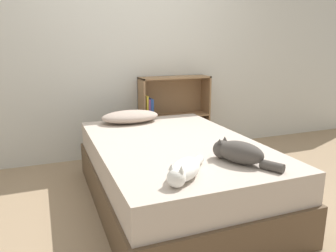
% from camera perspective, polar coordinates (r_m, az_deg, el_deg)
% --- Properties ---
extents(ground_plane, '(8.00, 8.00, 0.00)m').
position_cam_1_polar(ground_plane, '(2.95, 1.10, -12.96)').
color(ground_plane, '#997F60').
extents(wall_back, '(8.00, 0.06, 2.50)m').
position_cam_1_polar(wall_back, '(3.98, -6.84, 12.67)').
color(wall_back, silver).
rests_on(wall_back, ground_plane).
extents(bed, '(1.33, 2.02, 0.55)m').
position_cam_1_polar(bed, '(2.84, 1.12, -8.11)').
color(bed, brown).
rests_on(bed, ground_plane).
extents(pillow, '(0.60, 0.34, 0.12)m').
position_cam_1_polar(pillow, '(3.42, -6.60, 1.64)').
color(pillow, '#B29E8E').
rests_on(pillow, bed).
extents(cat_light, '(0.40, 0.40, 0.14)m').
position_cam_1_polar(cat_light, '(1.99, 2.84, -7.70)').
color(cat_light, white).
rests_on(cat_light, bed).
extents(cat_dark, '(0.33, 0.47, 0.16)m').
position_cam_1_polar(cat_dark, '(2.31, 12.11, -4.50)').
color(cat_dark, '#47423D').
rests_on(cat_dark, bed).
extents(bookshelf, '(0.87, 0.26, 0.96)m').
position_cam_1_polar(bookshelf, '(4.10, 0.61, 2.08)').
color(bookshelf, '#8E6B47').
rests_on(bookshelf, ground_plane).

